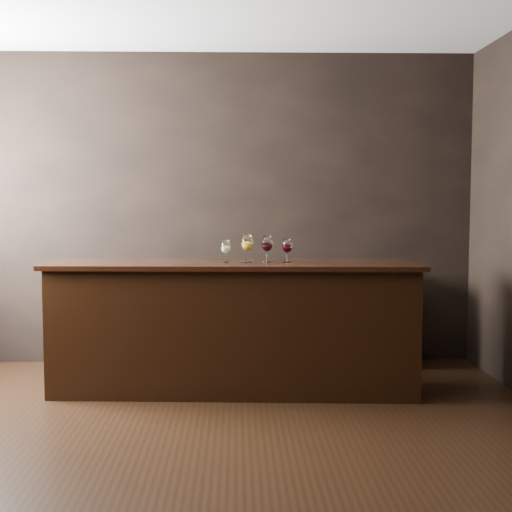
{
  "coord_description": "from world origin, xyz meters",
  "views": [
    {
      "loc": [
        0.36,
        -4.23,
        1.5
      ],
      "look_at": [
        0.5,
        1.19,
        1.06
      ],
      "focal_mm": 50.0,
      "sensor_mm": 36.0,
      "label": 1
    }
  ],
  "objects_px": {
    "glass_white": "(226,247)",
    "glass_red_a": "(267,244)",
    "glass_amber": "(247,243)",
    "back_bar_shelf": "(266,320)",
    "glass_red_b": "(287,246)",
    "bar_counter": "(234,330)"
  },
  "relations": [
    {
      "from": "glass_amber",
      "to": "glass_red_a",
      "type": "relative_size",
      "value": 1.05
    },
    {
      "from": "back_bar_shelf",
      "to": "glass_red_b",
      "type": "height_order",
      "value": "glass_red_b"
    },
    {
      "from": "glass_amber",
      "to": "back_bar_shelf",
      "type": "bearing_deg",
      "value": 77.77
    },
    {
      "from": "glass_white",
      "to": "glass_red_b",
      "type": "height_order",
      "value": "glass_red_b"
    },
    {
      "from": "back_bar_shelf",
      "to": "glass_amber",
      "type": "xyz_separation_m",
      "value": [
        -0.18,
        -0.82,
        0.73
      ]
    },
    {
      "from": "glass_white",
      "to": "glass_red_a",
      "type": "relative_size",
      "value": 0.82
    },
    {
      "from": "back_bar_shelf",
      "to": "glass_red_b",
      "type": "relative_size",
      "value": 12.46
    },
    {
      "from": "glass_amber",
      "to": "glass_white",
      "type": "bearing_deg",
      "value": 170.6
    },
    {
      "from": "glass_white",
      "to": "glass_red_a",
      "type": "bearing_deg",
      "value": -1.81
    },
    {
      "from": "glass_white",
      "to": "glass_red_a",
      "type": "height_order",
      "value": "glass_red_a"
    },
    {
      "from": "bar_counter",
      "to": "glass_red_a",
      "type": "height_order",
      "value": "glass_red_a"
    },
    {
      "from": "glass_red_a",
      "to": "glass_red_b",
      "type": "distance_m",
      "value": 0.16
    },
    {
      "from": "back_bar_shelf",
      "to": "glass_red_a",
      "type": "bearing_deg",
      "value": -91.75
    },
    {
      "from": "glass_amber",
      "to": "glass_red_a",
      "type": "distance_m",
      "value": 0.16
    },
    {
      "from": "glass_white",
      "to": "glass_red_b",
      "type": "xyz_separation_m",
      "value": [
        0.47,
        -0.04,
        0.01
      ]
    },
    {
      "from": "back_bar_shelf",
      "to": "glass_white",
      "type": "height_order",
      "value": "glass_white"
    },
    {
      "from": "bar_counter",
      "to": "glass_red_b",
      "type": "relative_size",
      "value": 14.77
    },
    {
      "from": "back_bar_shelf",
      "to": "glass_red_a",
      "type": "relative_size",
      "value": 11.29
    },
    {
      "from": "back_bar_shelf",
      "to": "glass_amber",
      "type": "bearing_deg",
      "value": -102.23
    },
    {
      "from": "bar_counter",
      "to": "glass_red_b",
      "type": "bearing_deg",
      "value": 3.27
    },
    {
      "from": "bar_counter",
      "to": "glass_amber",
      "type": "height_order",
      "value": "glass_amber"
    },
    {
      "from": "glass_white",
      "to": "glass_red_a",
      "type": "xyz_separation_m",
      "value": [
        0.32,
        -0.01,
        0.02
      ]
    }
  ]
}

